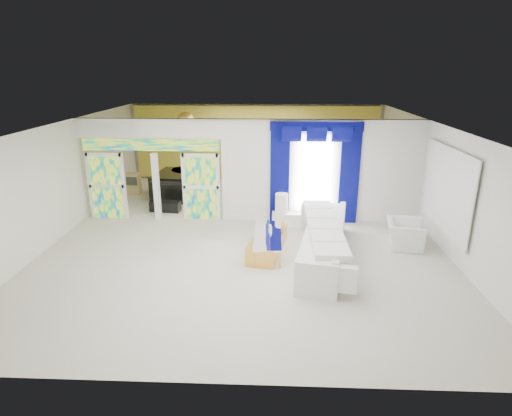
{
  "coord_description": "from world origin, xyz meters",
  "views": [
    {
      "loc": [
        0.71,
        -10.95,
        4.37
      ],
      "look_at": [
        0.3,
        -1.2,
        1.1
      ],
      "focal_mm": 29.47,
      "sensor_mm": 36.0,
      "label": 1
    }
  ],
  "objects_px": {
    "white_sofa": "(324,243)",
    "grand_piano": "(176,185)",
    "coffee_table": "(268,243)",
    "console_table": "(292,219)",
    "armchair": "(405,234)"
  },
  "relations": [
    {
      "from": "white_sofa",
      "to": "grand_piano",
      "type": "xyz_separation_m",
      "value": [
        -4.67,
        4.87,
        0.06
      ]
    },
    {
      "from": "coffee_table",
      "to": "console_table",
      "type": "bearing_deg",
      "value": 70.34
    },
    {
      "from": "console_table",
      "to": "armchair",
      "type": "height_order",
      "value": "armchair"
    },
    {
      "from": "white_sofa",
      "to": "armchair",
      "type": "bearing_deg",
      "value": 30.9
    },
    {
      "from": "white_sofa",
      "to": "grand_piano",
      "type": "bearing_deg",
      "value": 144.7
    },
    {
      "from": "coffee_table",
      "to": "armchair",
      "type": "bearing_deg",
      "value": 7.84
    },
    {
      "from": "console_table",
      "to": "white_sofa",
      "type": "bearing_deg",
      "value": -72.32
    },
    {
      "from": "armchair",
      "to": "grand_piano",
      "type": "bearing_deg",
      "value": 70.86
    },
    {
      "from": "grand_piano",
      "to": "white_sofa",
      "type": "bearing_deg",
      "value": -39.65
    },
    {
      "from": "console_table",
      "to": "grand_piano",
      "type": "bearing_deg",
      "value": 145.74
    },
    {
      "from": "white_sofa",
      "to": "console_table",
      "type": "distance_m",
      "value": 2.27
    },
    {
      "from": "console_table",
      "to": "armchair",
      "type": "distance_m",
      "value": 3.15
    },
    {
      "from": "console_table",
      "to": "armchair",
      "type": "bearing_deg",
      "value": -25.88
    },
    {
      "from": "coffee_table",
      "to": "console_table",
      "type": "height_order",
      "value": "coffee_table"
    },
    {
      "from": "coffee_table",
      "to": "console_table",
      "type": "distance_m",
      "value": 1.97
    }
  ]
}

